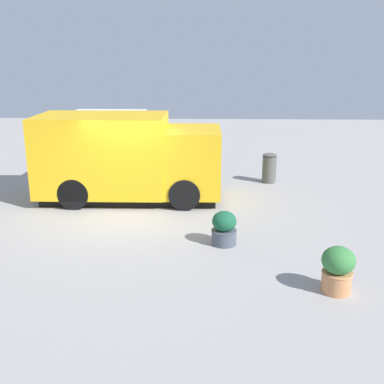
{
  "coord_description": "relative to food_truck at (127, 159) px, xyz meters",
  "views": [
    {
      "loc": [
        -2.15,
        12.01,
        4.15
      ],
      "look_at": [
        -1.76,
        0.63,
        0.84
      ],
      "focal_mm": 44.1,
      "sensor_mm": 36.0,
      "label": 1
    }
  ],
  "objects": [
    {
      "name": "ground_plane",
      "position": [
        -0.24,
        1.49,
        -1.21
      ],
      "size": [
        40.0,
        40.0,
        0.0
      ],
      "primitive_type": "plane",
      "color": "#9E9A97"
    },
    {
      "name": "food_truck",
      "position": [
        0.0,
        0.0,
        0.0
      ],
      "size": [
        5.3,
        2.91,
        2.51
      ],
      "color": "gold",
      "rests_on": "ground_plane"
    },
    {
      "name": "planter_flowering_near",
      "position": [
        -4.75,
        5.66,
        -0.76
      ],
      "size": [
        0.6,
        0.6,
        0.87
      ],
      "color": "tan",
      "rests_on": "ground_plane"
    },
    {
      "name": "planter_flowering_far",
      "position": [
        -2.78,
        3.47,
        -0.83
      ],
      "size": [
        0.59,
        0.59,
        0.79
      ],
      "color": "#454C58",
      "rests_on": "ground_plane"
    },
    {
      "name": "trash_bin",
      "position": [
        -4.46,
        -2.04,
        -0.71
      ],
      "size": [
        0.47,
        0.47,
        0.99
      ],
      "color": "#4F504C",
      "rests_on": "ground_plane"
    }
  ]
}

